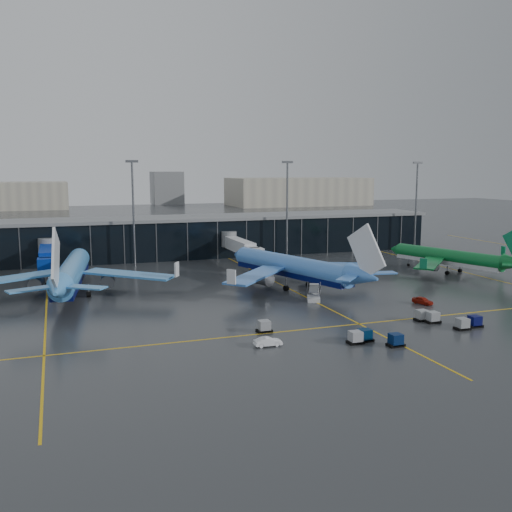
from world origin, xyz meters
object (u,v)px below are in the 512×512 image
object	(u,v)px
airliner_aer_lingus	(448,248)
baggage_carts	(398,327)
service_van_red	(423,301)
airliner_arkefly	(71,258)
mobile_airstair	(314,297)
airliner_klm_near	(291,254)
service_van_white	(268,342)

from	to	relation	value
airliner_aer_lingus	baggage_carts	bearing A→B (deg)	-152.87
service_van_red	airliner_aer_lingus	bearing A→B (deg)	25.54
airliner_arkefly	mobile_airstair	bearing A→B (deg)	-18.11
baggage_carts	mobile_airstair	xyz separation A→B (m)	(-2.96, 22.21, 0.01)
airliner_klm_near	mobile_airstair	distance (m)	14.01
airliner_arkefly	airliner_aer_lingus	size ratio (longest dim) A/B	1.24
baggage_carts	service_van_white	world-z (taller)	baggage_carts
airliner_klm_near	airliner_aer_lingus	distance (m)	40.27
airliner_arkefly	airliner_aer_lingus	distance (m)	81.61
airliner_klm_near	service_van_white	distance (m)	39.52
airliner_aer_lingus	mobile_airstair	world-z (taller)	airliner_aer_lingus
airliner_arkefly	service_van_white	world-z (taller)	airliner_arkefly
baggage_carts	service_van_white	size ratio (longest dim) A/B	8.73
airliner_klm_near	baggage_carts	size ratio (longest dim) A/B	1.33
airliner_arkefly	airliner_aer_lingus	bearing A→B (deg)	4.98
airliner_klm_near	baggage_carts	distance (m)	35.43
baggage_carts	mobile_airstair	distance (m)	22.40
airliner_aer_lingus	airliner_arkefly	bearing A→B (deg)	159.75
airliner_aer_lingus	mobile_airstair	size ratio (longest dim) A/B	9.65
service_van_red	baggage_carts	bearing A→B (deg)	-155.65
airliner_klm_near	service_van_white	bearing A→B (deg)	-135.02
mobile_airstair	service_van_red	xyz separation A→B (m)	(16.88, -8.61, -0.13)
airliner_aer_lingus	service_van_white	xyz separation A→B (m)	(-58.02, -38.02, -5.01)
service_van_white	service_van_red	bearing A→B (deg)	-66.35
airliner_klm_near	baggage_carts	world-z (taller)	airliner_klm_near
baggage_carts	airliner_klm_near	bearing A→B (deg)	93.40
baggage_carts	mobile_airstair	bearing A→B (deg)	97.59
mobile_airstair	service_van_white	xyz separation A→B (m)	(-17.01, -22.05, -0.15)
airliner_arkefly	service_van_red	bearing A→B (deg)	-18.60
service_van_white	airliner_aer_lingus	bearing A→B (deg)	-54.75
baggage_carts	mobile_airstair	world-z (taller)	mobile_airstair
airliner_klm_near	airliner_aer_lingus	size ratio (longest dim) A/B	1.19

